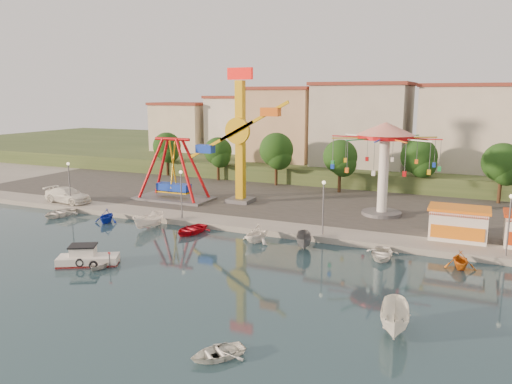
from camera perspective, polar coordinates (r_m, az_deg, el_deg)
The scene contains 36 objects.
ground at distance 41.06m, azimuth -8.71°, elevation -8.90°, with size 200.00×200.00×0.00m, color #132734.
quay_deck at distance 97.60m, azimuth 11.33°, elevation 2.85°, with size 200.00×100.00×0.60m, color #9E998E.
asphalt_pad at distance 67.13m, azimuth 5.21°, elevation -0.41°, with size 90.00×28.00×0.01m, color #4C4944.
hill_terrace at distance 102.29m, azimuth 11.99°, elevation 3.87°, with size 200.00×60.00×3.00m, color #384C26.
pirate_ship_ride at distance 64.61m, azimuth -9.44°, elevation 2.44°, with size 10.00×5.00×8.00m.
kamikaze_tower at distance 61.27m, azimuth -1.50°, elevation 5.83°, with size 9.00×3.10×16.50m.
wave_swinger at distance 56.73m, azimuth 14.49°, elevation 4.93°, with size 11.60×11.60×10.40m.
booth_left at distance 50.20m, azimuth 22.12°, elevation -3.32°, with size 5.40×3.78×3.08m.
lamp_post_0 at distance 64.88m, azimuth -20.53°, elevation 0.76°, with size 0.14×0.14×5.00m, color #59595E.
lamp_post_1 at distance 54.95m, azimuth -8.52°, elevation -0.41°, with size 0.14×0.14×5.00m, color #59595E.
lamp_post_2 at distance 48.40m, azimuth 7.68°, elevation -1.95°, with size 0.14×0.14×5.00m, color #59595E.
lamp_post_3 at distance 46.67m, azimuth 26.90°, elevation -3.57°, with size 0.14×0.14×5.00m, color #59595E.
tree_0 at distance 84.23m, azimuth -10.15°, elevation 5.15°, with size 4.60×4.60×7.19m.
tree_1 at distance 78.45m, azimuth -4.37°, elevation 4.66°, with size 4.35×4.35×6.80m.
tree_2 at distance 73.76m, azimuth 2.33°, elevation 4.84°, with size 5.02×5.02×7.85m.
tree_3 at distance 69.34m, azimuth 9.60°, elevation 3.99°, with size 4.68×4.68×7.32m.
tree_4 at distance 70.50m, azimuth 18.13°, elevation 3.87°, with size 4.86×4.86×7.60m.
tree_5 at distance 68.39m, azimuth 26.31°, elevation 3.03°, with size 4.83×4.83×7.54m.
building_0 at distance 95.60m, azimuth -10.84°, elevation 7.90°, with size 9.26×9.53×11.87m, color beige.
building_1 at distance 94.08m, azimuth -2.85°, elevation 7.04°, with size 12.33×9.01×8.63m, color silver.
building_2 at distance 89.38m, azimuth 4.91°, elevation 7.64°, with size 11.95×9.28×11.23m, color tan.
building_3 at distance 82.82m, azimuth 13.27°, elevation 6.41°, with size 12.59×10.50×9.20m, color beige.
building_4 at distance 84.76m, azimuth 22.73°, elevation 5.96°, with size 10.75×9.23×9.24m, color beige.
cabin_motorboat at distance 44.27m, azimuth -18.75°, elevation -7.25°, with size 5.19×4.03×1.73m.
rowboat_a at distance 43.45m, azimuth -17.34°, elevation -7.66°, with size 2.43×3.41×0.71m, color silver.
rowboat_b at distance 28.22m, azimuth -4.47°, elevation -17.82°, with size 2.20×3.09×0.64m, color white.
skiff at distance 31.58m, azimuth 15.63°, elevation -13.78°, with size 1.71×4.56×1.76m, color white.
van at distance 66.85m, azimuth -20.71°, elevation -0.33°, with size 2.60×6.40×1.86m, color white.
moored_boat_0 at distance 62.32m, azimuth -21.60°, elevation -2.21°, with size 3.03×4.24×0.88m, color white.
moored_boat_1 at distance 57.54m, azimuth -16.74°, elevation -2.62°, with size 2.51×2.91×1.54m, color #152FB8.
moored_boat_2 at distance 54.06m, azimuth -12.16°, elevation -3.22°, with size 1.59×4.22×1.63m, color white.
moored_boat_3 at distance 51.36m, azimuth -7.49°, elevation -4.26°, with size 2.96×4.15×0.86m, color red.
moored_boat_4 at distance 47.91m, azimuth 0.05°, elevation -4.74°, with size 2.86×3.32×1.75m, color white.
moored_boat_5 at distance 46.28m, azimuth 5.52°, elevation -5.56°, with size 1.41×3.75×1.45m, color slate.
moored_boat_6 at distance 44.76m, azimuth 14.16°, elevation -6.86°, with size 2.81×3.93×0.81m, color white.
moored_boat_7 at distance 44.13m, azimuth 22.31°, elevation -7.18°, with size 2.43×2.81×1.48m, color #CA6211.
Camera 1 is at (21.16, -32.30, 13.95)m, focal length 35.00 mm.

